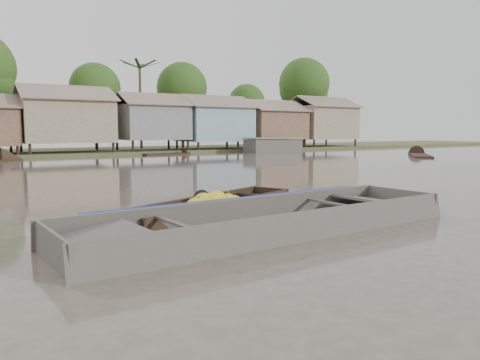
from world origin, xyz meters
TOP-DOWN VIEW (x-y plane):
  - ground at (0.00, 0.00)m, footprint 120.00×120.00m
  - riverbank at (3.03, 31.86)m, footprint 120.00×12.47m
  - banana_boat at (-0.08, 1.21)m, footprint 5.49×3.29m
  - viewer_boat at (0.09, -0.99)m, footprint 8.53×2.68m
  - distant_boats at (10.88, 23.83)m, footprint 46.72×15.13m

SIDE VIEW (x-z plane):
  - ground at x=0.00m, z-range 0.00..0.00m
  - viewer_boat at x=0.09m, z-range -0.26..0.42m
  - banana_boat at x=-0.08m, z-range -0.23..0.52m
  - distant_boats at x=10.88m, z-range -0.41..0.96m
  - riverbank at x=3.03m, z-range -2.04..8.18m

